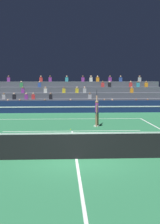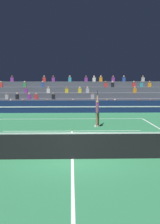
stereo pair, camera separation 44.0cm
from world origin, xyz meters
The scene contains 7 objects.
ground_plane centered at (0.00, 0.00, 0.00)m, with size 120.00×120.00×0.00m, color #2D7A4C.
court_lines centered at (0.00, 0.00, 0.00)m, with size 11.10×23.90×0.01m.
tennis_net centered at (0.00, 0.00, 0.54)m, with size 12.00×0.10×1.10m.
sponsor_banner_wall centered at (0.00, 16.12, 0.55)m, with size 18.00×0.26×1.10m.
bleacher_stand centered at (0.00, 19.92, 1.02)m, with size 19.18×4.75×3.38m.
tennis_player centered at (1.66, 8.12, 0.99)m, with size 0.37×1.12×2.45m.
tennis_ball centered at (-0.09, 6.90, 0.03)m, with size 0.07×0.07×0.07m, color #C6DB33.
Camera 2 is at (-0.04, -12.02, 3.22)m, focal length 50.00 mm.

